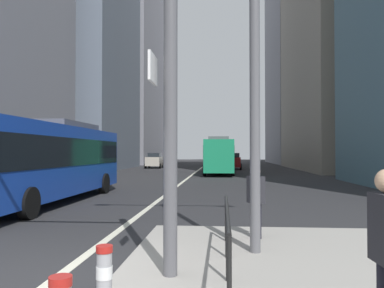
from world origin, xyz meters
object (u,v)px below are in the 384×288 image
bollard_right (104,277)px  car_receding_near (233,161)px  city_bus_red_distant (223,153)px  car_oncoming_mid (155,160)px  car_receding_far (221,160)px  pedestrian_waiting (256,199)px  traffic_signal_gantry (58,27)px  city_bus_blue_oncoming (47,158)px  city_bus_red_receding (218,154)px

bollard_right → car_receding_near: bearing=86.4°
city_bus_red_distant → car_oncoming_mid: (-8.75, -10.71, -0.85)m
car_receding_far → car_receding_near: bearing=-57.1°
car_receding_near → pedestrian_waiting: (-0.53, -37.67, 0.04)m
car_receding_near → car_receding_far: 2.74m
traffic_signal_gantry → car_receding_far: bearing=86.7°
car_receding_near → bollard_right: 42.08m
city_bus_blue_oncoming → car_oncoming_mid: size_ratio=2.71×
traffic_signal_gantry → car_receding_near: bearing=84.5°
car_receding_near → pedestrian_waiting: 37.68m
car_receding_far → traffic_signal_gantry: bearing=-93.3°
traffic_signal_gantry → pedestrian_waiting: bearing=39.3°
city_bus_red_distant → pedestrian_waiting: bearing=-89.2°
car_receding_near → bollard_right: (-2.66, -41.99, -0.38)m
car_oncoming_mid → car_receding_far: size_ratio=0.94×
car_receding_far → bollard_right: 44.31m
city_bus_blue_oncoming → pedestrian_waiting: city_bus_blue_oncoming is taller
city_bus_blue_oncoming → car_receding_far: city_bus_blue_oncoming is taller
city_bus_red_distant → bollard_right: 55.45m
city_bus_red_receding → pedestrian_waiting: size_ratio=6.89×
car_oncoming_mid → bollard_right: car_oncoming_mid is taller
car_oncoming_mid → pedestrian_waiting: bearing=-76.9°
city_bus_red_distant → traffic_signal_gantry: size_ratio=1.82×
pedestrian_waiting → bollard_right: bearing=-116.2°
city_bus_blue_oncoming → car_receding_far: 34.20m
city_bus_blue_oncoming → car_receding_near: 32.30m
bollard_right → pedestrian_waiting: 4.83m
car_receding_near → city_bus_red_receding: bearing=-99.6°
city_bus_red_distant → traffic_signal_gantry: 54.00m
city_bus_red_distant → pedestrian_waiting: size_ratio=6.85×
car_receding_far → car_oncoming_mid: bearing=177.1°
city_bus_red_distant → car_oncoming_mid: 13.85m
city_bus_blue_oncoming → car_oncoming_mid: bearing=92.6°
city_bus_red_receding → city_bus_red_distant: 23.22m
car_receding_near → bollard_right: car_receding_near is taller
pedestrian_waiting → city_bus_red_distant: bearing=90.8°
car_receding_far → traffic_signal_gantry: traffic_signal_gantry is taller
city_bus_red_receding → pedestrian_waiting: (1.13, -27.88, -0.81)m
car_receding_far → traffic_signal_gantry: (-2.43, -42.75, 3.09)m
city_bus_red_distant → car_receding_far: (-0.29, -11.13, -0.84)m
car_oncoming_mid → car_receding_near: (9.94, -2.72, 0.00)m
car_receding_near → traffic_signal_gantry: traffic_signal_gantry is taller
car_receding_far → bollard_right: car_receding_far is taller
city_bus_blue_oncoming → car_oncoming_mid: city_bus_blue_oncoming is taller
city_bus_blue_oncoming → city_bus_red_receding: same height
city_bus_blue_oncoming → bollard_right: (5.73, -10.81, -1.23)m
city_bus_blue_oncoming → bollard_right: size_ratio=14.20×
car_receding_near → city_bus_blue_oncoming: bearing=-105.1°
traffic_signal_gantry → pedestrian_waiting: size_ratio=3.77×
city_bus_red_receding → bollard_right: 32.24m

